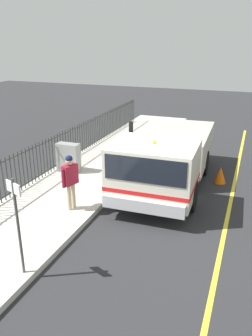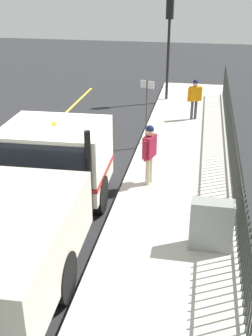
# 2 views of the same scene
# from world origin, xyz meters

# --- Properties ---
(ground_plane) EXTENTS (56.65, 56.65, 0.00)m
(ground_plane) POSITION_xyz_m (0.00, 0.00, 0.00)
(ground_plane) COLOR #2B2B2D
(ground_plane) RESTS_ON ground
(sidewalk_slab) EXTENTS (3.16, 25.75, 0.16)m
(sidewalk_slab) POSITION_xyz_m (3.19, 0.00, 0.08)
(sidewalk_slab) COLOR beige
(sidewalk_slab) RESTS_ON ground
(work_truck) EXTENTS (2.72, 6.71, 2.45)m
(work_truck) POSITION_xyz_m (0.19, -1.86, 1.20)
(work_truck) COLOR silver
(work_truck) RESTS_ON ground
(worker_standing) EXTENTS (0.35, 0.61, 1.70)m
(worker_standing) POSITION_xyz_m (2.34, 0.97, 1.20)
(worker_standing) COLOR maroon
(worker_standing) RESTS_ON sidewalk_slab
(pedestrian_distant) EXTENTS (0.56, 0.37, 1.59)m
(pedestrian_distant) POSITION_xyz_m (3.35, 6.92, 1.14)
(pedestrian_distant) COLOR orange
(pedestrian_distant) RESTS_ON sidewalk_slab
(iron_fence) EXTENTS (0.04, 21.92, 1.39)m
(iron_fence) POSITION_xyz_m (4.61, -0.00, 0.86)
(iron_fence) COLOR #2D332D
(iron_fence) RESTS_ON sidewalk_slab
(traffic_light_near) EXTENTS (0.33, 0.25, 4.37)m
(traffic_light_near) POSITION_xyz_m (2.00, 9.67, 3.25)
(traffic_light_near) COLOR black
(traffic_light_near) RESTS_ON sidewalk_slab
(utility_cabinet) EXTENTS (0.89, 0.39, 1.12)m
(utility_cabinet) POSITION_xyz_m (4.01, -1.77, 0.72)
(utility_cabinet) COLOR gray
(utility_cabinet) RESTS_ON sidewalk_slab
(street_sign) EXTENTS (0.48, 0.21, 2.23)m
(street_sign) POSITION_xyz_m (1.84, 4.01, 1.56)
(street_sign) COLOR #4C4C4C
(street_sign) RESTS_ON sidewalk_slab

